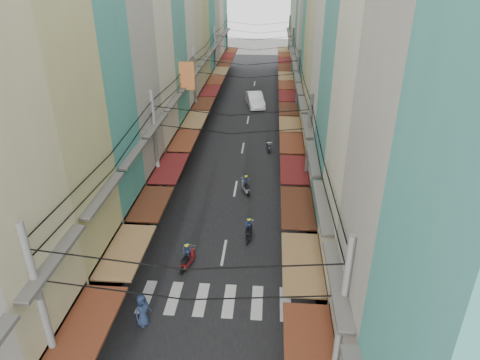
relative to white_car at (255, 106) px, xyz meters
The scene contains 15 objects.
ground 27.10m from the white_car, 91.14° to the right, with size 160.00×160.00×0.00m, color slate.
road 7.12m from the white_car, 94.34° to the right, with size 10.00×80.00×0.02m, color black.
sidewalk_left 10.00m from the white_car, 134.76° to the right, with size 3.00×80.00×0.06m, color gray.
sidewalk_right 9.27m from the white_car, 49.98° to the right, with size 3.00×80.00×0.06m, color gray.
crosswalk 33.10m from the white_car, 90.93° to the right, with size 7.55×2.40×0.01m.
building_row_left 16.68m from the white_car, 128.75° to the right, with size 7.80×67.67×23.70m.
building_row_right 16.02m from the white_car, 55.30° to the right, with size 7.80×68.98×22.59m.
utility_poles 13.78m from the white_car, 92.55° to the right, with size 10.20×66.13×8.20m.
white_car is the anchor object (origin of this frame).
bicycle 28.66m from the white_car, 79.43° to the right, with size 0.59×1.58×1.09m, color black.
moving_scooters 24.91m from the white_car, 90.47° to the right, with size 4.60×18.75×1.70m.
parked_scooters 29.92m from the white_car, 82.07° to the right, with size 13.40×14.24×0.99m.
pedestrians 25.51m from the white_car, 99.62° to the right, with size 13.22×22.23×2.18m.
market_umbrella 32.55m from the white_car, 78.16° to the right, with size 2.46×2.46×2.59m.
traffic_sign 26.54m from the white_car, 80.42° to the right, with size 0.10×0.61×2.78m.
Camera 1 is at (2.47, -22.25, 14.98)m, focal length 32.00 mm.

